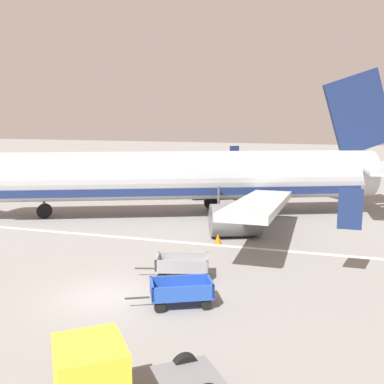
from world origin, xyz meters
The scene contains 7 objects.
ground_plane centered at (0.00, 0.00, 0.00)m, with size 220.00×220.00×0.00m, color gray.
apron_stripe centered at (0.00, 9.06, 0.01)m, with size 120.00×0.36×0.01m, color silver.
airplane centered at (-0.81, 16.78, 3.05)m, with size 36.09×29.44×11.34m.
baggage_cart_nearest centered at (3.50, 0.05, 0.60)m, with size 3.52×2.34×1.07m.
baggage_cart_second_in_row centered at (2.51, 3.18, 0.60)m, with size 3.62×1.99×1.07m.
service_truck_beside_carts centered at (3.95, -7.13, 1.10)m, with size 4.62×4.19×2.10m.
traffic_cone_near_plane centered at (2.75, 9.45, 0.30)m, with size 0.46×0.46×0.60m, color orange.
Camera 1 is at (9.12, -16.87, 7.74)m, focal length 42.96 mm.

